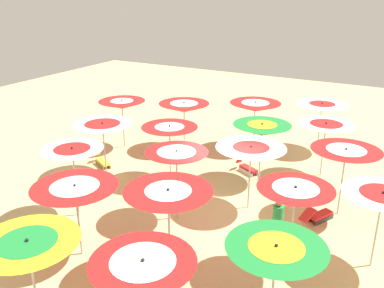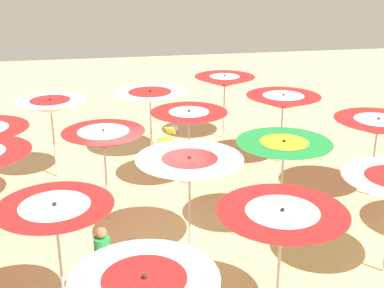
{
  "view_description": "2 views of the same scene",
  "coord_description": "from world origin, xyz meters",
  "px_view_note": "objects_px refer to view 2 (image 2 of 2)",
  "views": [
    {
      "loc": [
        -5.09,
        10.99,
        7.03
      ],
      "look_at": [
        2.05,
        -1.94,
        1.39
      ],
      "focal_mm": 39.26,
      "sensor_mm": 36.0,
      "label": 1
    },
    {
      "loc": [
        -10.68,
        0.98,
        6.23
      ],
      "look_at": [
        2.29,
        -1.41,
        1.35
      ],
      "focal_mm": 49.26,
      "sensor_mm": 36.0,
      "label": 2
    }
  ],
  "objects_px": {
    "beach_umbrella_7": "(104,140)",
    "beach_umbrella_17": "(282,221)",
    "lounger_0": "(286,209)",
    "beach_umbrella_11": "(284,151)",
    "beach_umbrella_5": "(283,102)",
    "beach_ball": "(174,129)",
    "beachgoer_0": "(103,265)",
    "beach_umbrella_0": "(225,81)",
    "beach_umbrella_10": "(378,127)",
    "beach_umbrella_2": "(51,106)",
    "beach_umbrella_1": "(150,96)",
    "beach_umbrella_6": "(189,117)",
    "lounger_1": "(165,140)",
    "beach_umbrella_13": "(56,217)",
    "beach_umbrella_12": "(190,167)"
  },
  "relations": [
    {
      "from": "beach_umbrella_2",
      "to": "beach_umbrella_12",
      "type": "xyz_separation_m",
      "value": [
        -4.64,
        -3.11,
        -0.14
      ]
    },
    {
      "from": "beachgoer_0",
      "to": "beach_umbrella_1",
      "type": "bearing_deg",
      "value": -19.78
    },
    {
      "from": "beach_umbrella_0",
      "to": "beach_umbrella_5",
      "type": "bearing_deg",
      "value": -154.15
    },
    {
      "from": "beach_umbrella_1",
      "to": "beach_umbrella_10",
      "type": "xyz_separation_m",
      "value": [
        -4.08,
        -5.46,
        0.01
      ]
    },
    {
      "from": "beach_ball",
      "to": "beach_umbrella_5",
      "type": "bearing_deg",
      "value": -139.05
    },
    {
      "from": "beach_umbrella_2",
      "to": "beach_ball",
      "type": "relative_size",
      "value": 7.3
    },
    {
      "from": "beach_umbrella_7",
      "to": "beachgoer_0",
      "type": "height_order",
      "value": "beach_umbrella_7"
    },
    {
      "from": "beach_umbrella_17",
      "to": "beach_ball",
      "type": "distance_m",
      "value": 10.77
    },
    {
      "from": "beach_umbrella_10",
      "to": "beachgoer_0",
      "type": "relative_size",
      "value": 1.4
    },
    {
      "from": "beach_umbrella_2",
      "to": "beach_umbrella_11",
      "type": "height_order",
      "value": "beach_umbrella_2"
    },
    {
      "from": "beach_umbrella_5",
      "to": "beachgoer_0",
      "type": "relative_size",
      "value": 1.39
    },
    {
      "from": "beach_umbrella_2",
      "to": "beach_umbrella_5",
      "type": "bearing_deg",
      "value": -90.47
    },
    {
      "from": "beach_umbrella_10",
      "to": "beachgoer_0",
      "type": "height_order",
      "value": "beach_umbrella_10"
    },
    {
      "from": "beach_umbrella_12",
      "to": "beach_ball",
      "type": "bearing_deg",
      "value": -6.01
    },
    {
      "from": "lounger_1",
      "to": "beach_umbrella_13",
      "type": "bearing_deg",
      "value": 9.37
    },
    {
      "from": "beach_umbrella_0",
      "to": "beachgoer_0",
      "type": "bearing_deg",
      "value": 153.27
    },
    {
      "from": "beach_umbrella_17",
      "to": "beachgoer_0",
      "type": "xyz_separation_m",
      "value": [
        1.14,
        2.93,
        -1.23
      ]
    },
    {
      "from": "beach_umbrella_6",
      "to": "beach_umbrella_7",
      "type": "xyz_separation_m",
      "value": [
        -1.69,
        2.32,
        0.1
      ]
    },
    {
      "from": "beach_umbrella_6",
      "to": "beach_umbrella_7",
      "type": "bearing_deg",
      "value": 126.03
    },
    {
      "from": "beach_umbrella_1",
      "to": "beach_umbrella_5",
      "type": "bearing_deg",
      "value": -109.18
    },
    {
      "from": "beach_ball",
      "to": "beach_umbrella_0",
      "type": "bearing_deg",
      "value": -115.97
    },
    {
      "from": "lounger_0",
      "to": "beach_umbrella_11",
      "type": "bearing_deg",
      "value": -4.38
    },
    {
      "from": "beach_umbrella_0",
      "to": "beach_umbrella_13",
      "type": "height_order",
      "value": "beach_umbrella_13"
    },
    {
      "from": "beach_umbrella_0",
      "to": "beach_umbrella_7",
      "type": "bearing_deg",
      "value": 141.8
    },
    {
      "from": "beach_umbrella_1",
      "to": "lounger_1",
      "type": "distance_m",
      "value": 1.94
    },
    {
      "from": "beach_umbrella_0",
      "to": "beach_umbrella_10",
      "type": "xyz_separation_m",
      "value": [
        -5.21,
        -2.79,
        -0.08
      ]
    },
    {
      "from": "beach_umbrella_17",
      "to": "beach_umbrella_5",
      "type": "bearing_deg",
      "value": -19.86
    },
    {
      "from": "beach_umbrella_11",
      "to": "beach_umbrella_13",
      "type": "distance_m",
      "value": 5.44
    },
    {
      "from": "beach_umbrella_5",
      "to": "beach_umbrella_7",
      "type": "distance_m",
      "value": 6.11
    },
    {
      "from": "beach_umbrella_7",
      "to": "beachgoer_0",
      "type": "xyz_separation_m",
      "value": [
        -3.32,
        0.16,
        -1.25
      ]
    },
    {
      "from": "beach_umbrella_1",
      "to": "beach_umbrella_7",
      "type": "height_order",
      "value": "beach_umbrella_7"
    },
    {
      "from": "beach_umbrella_0",
      "to": "beach_umbrella_11",
      "type": "xyz_separation_m",
      "value": [
        -6.64,
        0.27,
        0.01
      ]
    },
    {
      "from": "beach_umbrella_1",
      "to": "beach_ball",
      "type": "height_order",
      "value": "beach_umbrella_1"
    },
    {
      "from": "beach_umbrella_1",
      "to": "beach_umbrella_11",
      "type": "distance_m",
      "value": 6.0
    },
    {
      "from": "beach_umbrella_2",
      "to": "beach_umbrella_10",
      "type": "relative_size",
      "value": 1.05
    },
    {
      "from": "beach_umbrella_5",
      "to": "lounger_1",
      "type": "xyz_separation_m",
      "value": [
        2.01,
        3.33,
        -1.74
      ]
    },
    {
      "from": "beach_umbrella_7",
      "to": "beachgoer_0",
      "type": "relative_size",
      "value": 1.46
    },
    {
      "from": "beach_umbrella_6",
      "to": "beach_umbrella_11",
      "type": "bearing_deg",
      "value": -151.74
    },
    {
      "from": "beach_umbrella_1",
      "to": "beach_umbrella_5",
      "type": "height_order",
      "value": "beach_umbrella_5"
    },
    {
      "from": "beach_umbrella_12",
      "to": "beachgoer_0",
      "type": "bearing_deg",
      "value": 130.12
    },
    {
      "from": "beach_umbrella_7",
      "to": "beachgoer_0",
      "type": "bearing_deg",
      "value": 177.19
    },
    {
      "from": "beach_umbrella_7",
      "to": "beach_ball",
      "type": "height_order",
      "value": "beach_umbrella_7"
    },
    {
      "from": "beach_umbrella_6",
      "to": "beach_ball",
      "type": "height_order",
      "value": "beach_umbrella_6"
    },
    {
      "from": "beachgoer_0",
      "to": "beach_ball",
      "type": "xyz_separation_m",
      "value": [
        9.46,
        -2.71,
        -0.67
      ]
    },
    {
      "from": "beach_umbrella_2",
      "to": "beach_umbrella_1",
      "type": "bearing_deg",
      "value": -66.1
    },
    {
      "from": "beach_umbrella_0",
      "to": "beach_umbrella_13",
      "type": "relative_size",
      "value": 0.92
    },
    {
      "from": "beach_umbrella_2",
      "to": "lounger_0",
      "type": "distance_m",
      "value": 7.01
    },
    {
      "from": "beach_umbrella_7",
      "to": "beach_umbrella_17",
      "type": "distance_m",
      "value": 5.25
    },
    {
      "from": "beach_umbrella_11",
      "to": "beach_umbrella_12",
      "type": "distance_m",
      "value": 2.25
    },
    {
      "from": "beach_umbrella_5",
      "to": "beach_umbrella_11",
      "type": "xyz_separation_m",
      "value": [
        -4.15,
        1.48,
        0.1
      ]
    }
  ]
}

